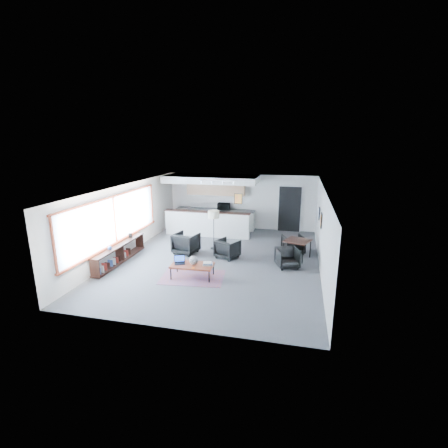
% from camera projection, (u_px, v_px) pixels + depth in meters
% --- Properties ---
extents(room, '(7.02, 9.02, 2.62)m').
position_uv_depth(room, '(218.00, 225.00, 11.30)').
color(room, '#4D4D4F').
rests_on(room, ground).
extents(window, '(0.10, 5.95, 1.66)m').
position_uv_depth(window, '(114.00, 221.00, 11.18)').
color(window, '#8CBFFF').
rests_on(window, room).
extents(console, '(0.35, 3.00, 0.80)m').
position_uv_depth(console, '(119.00, 254.00, 11.29)').
color(console, black).
rests_on(console, floor).
extents(kitchenette, '(4.20, 1.96, 2.60)m').
position_uv_depth(kitchenette, '(213.00, 202.00, 15.04)').
color(kitchenette, white).
rests_on(kitchenette, floor).
extents(doorway, '(1.10, 0.12, 2.15)m').
position_uv_depth(doorway, '(290.00, 209.00, 15.02)').
color(doorway, black).
rests_on(doorway, room).
extents(track_light, '(1.60, 0.07, 0.15)m').
position_uv_depth(track_light, '(217.00, 181.00, 13.20)').
color(track_light, silver).
rests_on(track_light, room).
extents(wall_art_lower, '(0.03, 0.38, 0.48)m').
position_uv_depth(wall_art_lower, '(321.00, 220.00, 10.85)').
color(wall_art_lower, black).
rests_on(wall_art_lower, room).
extents(wall_art_upper, '(0.03, 0.34, 0.44)m').
position_uv_depth(wall_art_upper, '(319.00, 214.00, 12.09)').
color(wall_art_upper, black).
rests_on(wall_art_upper, room).
extents(kilim_rug, '(2.07, 1.53, 0.01)m').
position_uv_depth(kilim_rug, '(193.00, 277.00, 10.14)').
color(kilim_rug, '#693D51').
rests_on(kilim_rug, floor).
extents(coffee_table, '(1.33, 0.76, 0.43)m').
position_uv_depth(coffee_table, '(192.00, 265.00, 10.04)').
color(coffee_table, maroon).
rests_on(coffee_table, floor).
extents(laptop, '(0.40, 0.37, 0.23)m').
position_uv_depth(laptop, '(180.00, 261.00, 10.15)').
color(laptop, black).
rests_on(laptop, coffee_table).
extents(ceramic_pot, '(0.28, 0.28, 0.28)m').
position_uv_depth(ceramic_pot, '(194.00, 260.00, 10.00)').
color(ceramic_pot, gray).
rests_on(ceramic_pot, coffee_table).
extents(book_stack, '(0.35, 0.31, 0.09)m').
position_uv_depth(book_stack, '(208.00, 264.00, 9.98)').
color(book_stack, silver).
rests_on(book_stack, coffee_table).
extents(coaster, '(0.09, 0.09, 0.01)m').
position_uv_depth(coaster, '(193.00, 268.00, 9.75)').
color(coaster, '#E5590C').
rests_on(coaster, coffee_table).
extents(armchair_left, '(0.98, 0.94, 0.85)m').
position_uv_depth(armchair_left, '(186.00, 242.00, 12.21)').
color(armchair_left, black).
rests_on(armchair_left, floor).
extents(armchair_right, '(0.95, 0.93, 0.75)m').
position_uv_depth(armchair_right, '(228.00, 248.00, 11.73)').
color(armchair_right, black).
rests_on(armchair_right, floor).
extents(floor_lamp, '(0.55, 0.55, 1.53)m').
position_uv_depth(floor_lamp, '(214.00, 216.00, 12.49)').
color(floor_lamp, black).
rests_on(floor_lamp, floor).
extents(dining_table, '(1.06, 1.06, 0.69)m').
position_uv_depth(dining_table, '(297.00, 242.00, 11.60)').
color(dining_table, black).
rests_on(dining_table, floor).
extents(dining_chair_near, '(0.76, 0.74, 0.61)m').
position_uv_depth(dining_chair_near, '(287.00, 258.00, 10.88)').
color(dining_chair_near, black).
rests_on(dining_chair_near, floor).
extents(dining_chair_far, '(0.79, 0.77, 0.64)m').
position_uv_depth(dining_chair_far, '(293.00, 245.00, 12.23)').
color(dining_chair_far, black).
rests_on(dining_chair_far, floor).
extents(microwave, '(0.58, 0.35, 0.38)m').
position_uv_depth(microwave, '(224.00, 206.00, 15.43)').
color(microwave, black).
rests_on(microwave, kitchenette).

